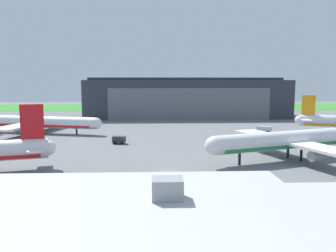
{
  "coord_description": "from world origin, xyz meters",
  "views": [
    {
      "loc": [
        -2.73,
        -66.25,
        17.6
      ],
      "look_at": [
        1.01,
        25.41,
        5.58
      ],
      "focal_mm": 37.6,
      "sensor_mm": 36.0,
      "label": 1
    }
  ],
  "objects": [
    {
      "name": "ground_plane",
      "position": [
        0.0,
        0.0,
        0.0
      ],
      "size": [
        440.0,
        440.0,
        0.0
      ],
      "primitive_type": "plane",
      "color": "slate"
    },
    {
      "name": "ops_van",
      "position": [
        34.77,
        50.58,
        1.15
      ],
      "size": [
        5.02,
        4.1,
        2.01
      ],
      "color": "#B7BCC6",
      "rests_on": "ground_plane"
    },
    {
      "name": "grass_field_strip",
      "position": [
        0.0,
        163.41,
        0.04
      ],
      "size": [
        440.0,
        56.0,
        0.08
      ],
      "primitive_type": "cube",
      "color": "#35882E",
      "rests_on": "ground_plane"
    },
    {
      "name": "maintenance_hangar",
      "position": [
        13.04,
        107.19,
        8.95
      ],
      "size": [
        94.36,
        38.39,
        18.81
      ],
      "color": "#2D333D",
      "rests_on": "ground_plane"
    },
    {
      "name": "baggage_tug",
      "position": [
        -12.42,
        30.56,
        1.21
      ],
      "size": [
        3.74,
        3.06,
        2.1
      ],
      "color": "#2D2D33",
      "rests_on": "ground_plane"
    },
    {
      "name": "airliner_far_right",
      "position": [
        -42.09,
        51.54,
        3.65
      ],
      "size": [
        44.99,
        36.99,
        12.22
      ],
      "color": "silver",
      "rests_on": "ground_plane"
    },
    {
      "name": "airliner_near_left",
      "position": [
        27.19,
        8.99,
        4.36
      ],
      "size": [
        39.2,
        36.94,
        13.29
      ],
      "color": "white",
      "rests_on": "ground_plane"
    }
  ]
}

